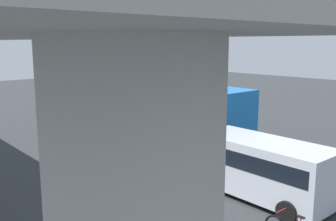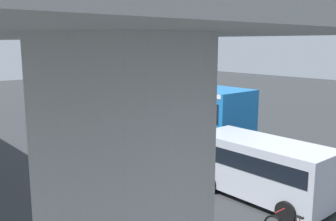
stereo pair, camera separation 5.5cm
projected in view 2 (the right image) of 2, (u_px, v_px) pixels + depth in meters
ground at (171, 139)px, 21.32m from camera, size 80.00×80.00×0.00m
city_bus at (160, 104)px, 21.44m from camera, size 11.54×2.85×3.15m
parked_van at (263, 165)px, 12.99m from camera, size 4.80×2.17×2.05m
traffic_sign at (188, 93)px, 26.02m from camera, size 0.08×0.60×2.80m
lane_dash_left at (265, 143)px, 20.43m from camera, size 2.00×0.20×0.01m
lane_dash_centre at (211, 130)px, 23.42m from camera, size 2.00×0.20×0.01m
lane_dash_right at (169, 120)px, 26.41m from camera, size 2.00×0.20×0.01m
lane_dash_rightmost at (136, 112)px, 29.41m from camera, size 2.00×0.20×0.01m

